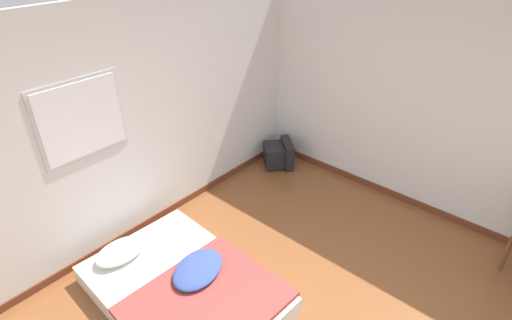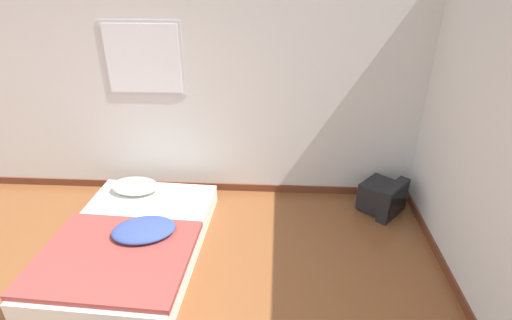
# 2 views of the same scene
# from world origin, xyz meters

# --- Properties ---
(wall_back) EXTENTS (8.11, 0.08, 2.60)m
(wall_back) POSITION_xyz_m (-0.00, 2.69, 1.29)
(wall_back) COLOR silver
(wall_back) RESTS_ON ground_plane
(wall_right) EXTENTS (0.08, 7.72, 2.60)m
(wall_right) POSITION_xyz_m (2.88, 0.00, 1.29)
(wall_right) COLOR silver
(wall_right) RESTS_ON ground_plane
(mattress_bed) EXTENTS (1.39, 1.95, 0.35)m
(mattress_bed) POSITION_xyz_m (-0.06, 1.48, 0.13)
(mattress_bed) COLOR silver
(mattress_bed) RESTS_ON ground_plane
(crt_tv) EXTENTS (0.57, 0.58, 0.38)m
(crt_tv) POSITION_xyz_m (2.48, 2.32, 0.18)
(crt_tv) COLOR black
(crt_tv) RESTS_ON ground_plane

